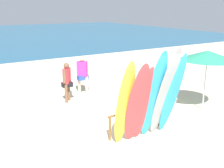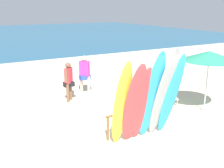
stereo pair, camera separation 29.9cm
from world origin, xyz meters
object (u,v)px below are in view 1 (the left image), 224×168
(beachgoer_strolling, at_px, (67,79))
(beach_chair_red, at_px, (168,93))
(surfboard_red_1, at_px, (137,105))
(surfboard_teal_5, at_px, (172,94))
(surfboard_rack, at_px, (136,116))
(surfboard_teal_3, at_px, (154,96))
(surfboard_grey_4, at_px, (165,93))
(surfboard_yellow_0, at_px, (124,105))
(beachgoer_photographing, at_px, (83,72))
(surfboard_red_2, at_px, (144,104))
(beach_umbrella, at_px, (208,55))
(beachgoer_midbeach, at_px, (150,87))

(beachgoer_strolling, bearing_deg, beach_chair_red, 96.68)
(surfboard_red_1, relative_size, surfboard_teal_5, 0.96)
(surfboard_rack, bearing_deg, beachgoer_strolling, 99.93)
(surfboard_teal_3, relative_size, beachgoer_strolling, 1.72)
(surfboard_rack, bearing_deg, surfboard_grey_4, -53.66)
(surfboard_yellow_0, relative_size, surfboard_teal_5, 0.96)
(beachgoer_photographing, bearing_deg, beachgoer_strolling, -107.44)
(surfboard_red_1, relative_size, surfboard_teal_3, 0.92)
(surfboard_teal_5, bearing_deg, surfboard_red_2, 169.63)
(beachgoer_strolling, bearing_deg, surfboard_teal_3, 51.51)
(beach_chair_red, bearing_deg, surfboard_red_1, -121.12)
(surfboard_teal_5, distance_m, beachgoer_strolling, 4.62)
(surfboard_yellow_0, height_order, beachgoer_photographing, surfboard_yellow_0)
(surfboard_red_1, relative_size, beachgoer_photographing, 1.47)
(surfboard_yellow_0, distance_m, surfboard_grey_4, 1.30)
(surfboard_yellow_0, height_order, beach_umbrella, surfboard_yellow_0)
(beachgoer_midbeach, height_order, beach_umbrella, beach_umbrella)
(surfboard_grey_4, bearing_deg, surfboard_rack, 123.15)
(surfboard_rack, relative_size, beach_umbrella, 0.89)
(beachgoer_midbeach, xyz_separation_m, beach_umbrella, (1.60, -1.14, 1.20))
(beachgoer_photographing, bearing_deg, surfboard_red_1, -54.94)
(surfboard_red_1, distance_m, beachgoer_strolling, 4.39)
(surfboard_teal_3, relative_size, beachgoer_photographing, 1.61)
(surfboard_yellow_0, distance_m, beach_chair_red, 4.06)
(surfboard_red_1, bearing_deg, beach_umbrella, 18.85)
(surfboard_red_2, xyz_separation_m, surfboard_teal_5, (0.96, -0.09, 0.15))
(surfboard_rack, distance_m, surfboard_red_2, 0.79)
(beach_umbrella, bearing_deg, surfboard_teal_3, -165.21)
(surfboard_rack, distance_m, beachgoer_midbeach, 2.12)
(surfboard_rack, height_order, surfboard_teal_3, surfboard_teal_3)
(surfboard_yellow_0, xyz_separation_m, surfboard_red_2, (0.63, -0.01, -0.11))
(surfboard_grey_4, xyz_separation_m, beach_chair_red, (2.16, 2.13, -0.93))
(surfboard_teal_3, distance_m, beach_chair_red, 3.37)
(surfboard_rack, relative_size, beachgoer_strolling, 1.25)
(surfboard_red_2, distance_m, beach_umbrella, 3.57)
(beachgoer_strolling, xyz_separation_m, beach_chair_red, (3.29, -2.27, -0.48))
(surfboard_red_1, bearing_deg, surfboard_rack, 58.81)
(surfboard_yellow_0, distance_m, surfboard_teal_5, 1.60)
(beach_chair_red, distance_m, beach_umbrella, 2.13)
(surfboard_grey_4, bearing_deg, surfboard_red_1, 175.41)
(surfboard_rack, distance_m, surfboard_teal_3, 0.98)
(surfboard_red_2, relative_size, beach_chair_red, 2.75)
(surfboard_rack, bearing_deg, surfboard_red_1, -127.05)
(surfboard_yellow_0, height_order, beachgoer_strolling, surfboard_yellow_0)
(surfboard_red_1, distance_m, surfboard_teal_3, 0.62)
(beachgoer_photographing, bearing_deg, surfboard_teal_3, -47.88)
(surfboard_rack, xyz_separation_m, beachgoer_photographing, (0.27, 4.25, 0.42))
(surfboard_grey_4, bearing_deg, beachgoer_photographing, 89.23)
(surfboard_red_1, distance_m, beach_umbrella, 3.87)
(beachgoer_photographing, xyz_separation_m, beach_chair_red, (2.36, -2.78, -0.54))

